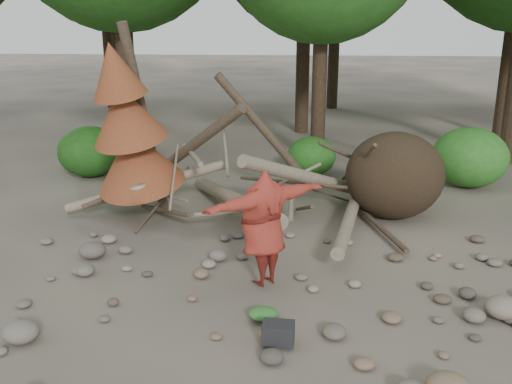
{
  "coord_description": "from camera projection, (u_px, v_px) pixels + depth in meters",
  "views": [
    {
      "loc": [
        0.46,
        -8.22,
        4.43
      ],
      "look_at": [
        -0.3,
        1.5,
        1.4
      ],
      "focal_mm": 40.0,
      "sensor_mm": 36.0,
      "label": 1
    }
  ],
  "objects": [
    {
      "name": "boulder_mid_right",
      "position": [
        504.0,
        308.0,
        8.67
      ],
      "size": [
        0.58,
        0.52,
        0.35
      ],
      "primitive_type": "ellipsoid",
      "color": "gray",
      "rests_on": "ground"
    },
    {
      "name": "frisbee_thrower",
      "position": [
        263.0,
        228.0,
        9.4
      ],
      "size": [
        3.4,
        2.09,
        1.97
      ],
      "color": "maroon",
      "rests_on": "ground"
    },
    {
      "name": "bush_left",
      "position": [
        90.0,
        151.0,
        16.23
      ],
      "size": [
        1.8,
        1.8,
        1.44
      ],
      "primitive_type": "ellipsoid",
      "color": "#1E5416",
      "rests_on": "ground"
    },
    {
      "name": "bush_right",
      "position": [
        470.0,
        157.0,
        15.22
      ],
      "size": [
        2.0,
        2.0,
        1.6
      ],
      "primitive_type": "ellipsoid",
      "color": "#337E27",
      "rests_on": "ground"
    },
    {
      "name": "boulder_mid_left",
      "position": [
        92.0,
        250.0,
        10.83
      ],
      "size": [
        0.52,
        0.47,
        0.31
      ],
      "primitive_type": "ellipsoid",
      "color": "#5B554C",
      "rests_on": "ground"
    },
    {
      "name": "cloth_orange",
      "position": [
        269.0,
        336.0,
        8.12
      ],
      "size": [
        0.27,
        0.22,
        0.1
      ],
      "primitive_type": "ellipsoid",
      "color": "#A95A1D",
      "rests_on": "ground"
    },
    {
      "name": "dead_conifer",
      "position": [
        130.0,
        130.0,
        11.99
      ],
      "size": [
        2.06,
        2.16,
        4.35
      ],
      "color": "#4C3F30",
      "rests_on": "ground"
    },
    {
      "name": "cloth_green",
      "position": [
        263.0,
        317.0,
        8.59
      ],
      "size": [
        0.46,
        0.38,
        0.17
      ],
      "primitive_type": "ellipsoid",
      "color": "#2F6E2C",
      "rests_on": "ground"
    },
    {
      "name": "bush_mid",
      "position": [
        311.0,
        156.0,
        16.37
      ],
      "size": [
        1.4,
        1.4,
        1.12
      ],
      "primitive_type": "ellipsoid",
      "color": "#296A1E",
      "rests_on": "ground"
    },
    {
      "name": "ground",
      "position": [
        267.0,
        303.0,
        9.17
      ],
      "size": [
        120.0,
        120.0,
        0.0
      ],
      "primitive_type": "plane",
      "color": "#514C44",
      "rests_on": "ground"
    },
    {
      "name": "boulder_front_left",
      "position": [
        21.0,
        332.0,
        8.04
      ],
      "size": [
        0.52,
        0.47,
        0.31
      ],
      "primitive_type": "ellipsoid",
      "color": "slate",
      "rests_on": "ground"
    },
    {
      "name": "deadfall_pile",
      "position": [
        369.0,
        177.0,
        12.77
      ],
      "size": [
        8.55,
        5.24,
        3.3
      ],
      "color": "#332619",
      "rests_on": "ground"
    },
    {
      "name": "backpack",
      "position": [
        278.0,
        337.0,
        7.93
      ],
      "size": [
        0.46,
        0.32,
        0.3
      ],
      "primitive_type": "cube",
      "rotation": [
        0.0,
        0.0,
        -0.06
      ],
      "color": "black",
      "rests_on": "ground"
    }
  ]
}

